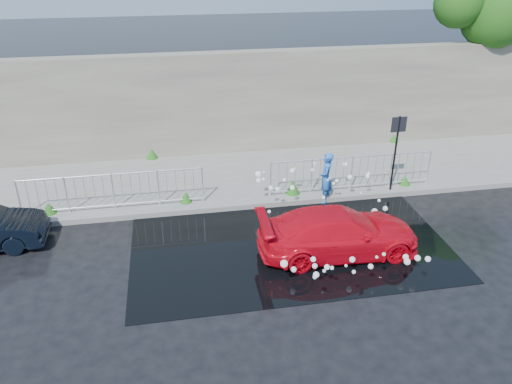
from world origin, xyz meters
TOP-DOWN VIEW (x-y plane):
  - ground at (0.00, 0.00)m, footprint 90.00×90.00m
  - pavement at (0.00, 5.00)m, footprint 30.00×4.00m
  - curb at (0.00, 3.00)m, footprint 30.00×0.25m
  - retaining_wall at (0.00, 7.20)m, footprint 30.00×0.60m
  - puddle at (0.50, 1.00)m, footprint 8.00×5.00m
  - sign_post at (4.20, 3.10)m, footprint 0.45×0.06m
  - tree at (9.61, 7.42)m, footprint 4.81×2.47m
  - railing_left at (-4.00, 3.35)m, footprint 5.05×0.05m
  - railing_right at (3.00, 3.35)m, footprint 5.05×0.05m
  - weeds at (-0.26, 4.44)m, footprint 12.17×3.93m
  - water_spray at (1.53, 1.10)m, footprint 3.56×5.56m
  - red_car at (1.59, 0.33)m, footprint 3.99×1.64m
  - person at (2.09, 3.00)m, footprint 0.53×0.65m

SIDE VIEW (x-z plane):
  - ground at x=0.00m, z-range 0.00..0.00m
  - puddle at x=0.50m, z-range 0.00..0.01m
  - pavement at x=0.00m, z-range 0.00..0.15m
  - curb at x=0.00m, z-range 0.00..0.16m
  - weeds at x=-0.26m, z-range 0.11..0.54m
  - red_car at x=1.59m, z-range 0.00..1.16m
  - water_spray at x=1.53m, z-range 0.20..1.22m
  - railing_left at x=-4.00m, z-range 0.19..1.29m
  - railing_right at x=3.00m, z-range 0.19..1.29m
  - person at x=2.09m, z-range 0.00..1.55m
  - sign_post at x=4.20m, z-range 0.47..2.97m
  - retaining_wall at x=0.00m, z-range 0.15..3.65m
  - tree at x=9.61m, z-range 1.70..7.85m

